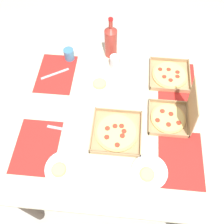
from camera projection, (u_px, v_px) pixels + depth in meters
ground_plane at (112, 153)px, 2.24m from camera, size 6.00×6.00×0.00m
dining_table at (112, 120)px, 1.71m from camera, size 1.26×1.16×0.73m
placemat_near_left at (56, 74)px, 1.78m from camera, size 0.36×0.26×0.00m
placemat_near_right at (37, 147)px, 1.49m from camera, size 0.36×0.26×0.00m
placemat_far_left at (177, 82)px, 1.74m from camera, size 0.36×0.26×0.00m
placemat_far_right at (181, 159)px, 1.45m from camera, size 0.36×0.26×0.00m
pizza_box_edge_far at (170, 75)px, 1.76m from camera, size 0.28×0.28×0.04m
pizza_box_center at (173, 116)px, 1.55m from camera, size 0.25×0.25×0.29m
pizza_box_corner_right at (117, 132)px, 1.53m from camera, size 0.30×0.30×0.04m
plate_middle at (149, 172)px, 1.40m from camera, size 0.21×0.21×0.03m
plate_near_left at (63, 169)px, 1.41m from camera, size 0.21×0.21×0.03m
plate_far_left at (102, 87)px, 1.71m from camera, size 0.24×0.24×0.03m
soda_bottle at (111, 41)px, 1.77m from camera, size 0.09×0.09×0.32m
cup_dark at (115, 62)px, 1.78m from camera, size 0.07×0.07×0.10m
cup_spare at (69, 54)px, 1.82m from camera, size 0.07×0.07×0.09m
knife_by_near_left at (63, 129)px, 1.55m from camera, size 0.04×0.21×0.00m
knife_by_near_right at (55, 74)px, 1.78m from camera, size 0.12×0.19×0.00m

